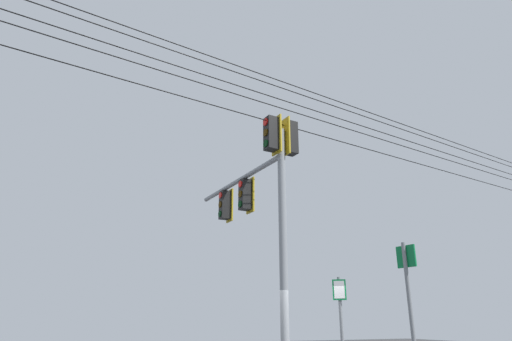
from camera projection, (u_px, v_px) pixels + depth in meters
name	position (u px, v px, depth m)	size (l,w,h in m)	color
signal_mast_assembly	(262.00, 198.00, 11.73)	(0.99, 5.16, 6.91)	gray
route_sign_primary	(342.00, 333.00, 8.59)	(0.24, 0.18, 2.68)	slate
route_sign_secondary	(411.00, 315.00, 7.31)	(0.12, 0.39, 3.14)	slate
overhead_wire_span	(319.00, 112.00, 12.48)	(30.71, 5.95, 2.02)	black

